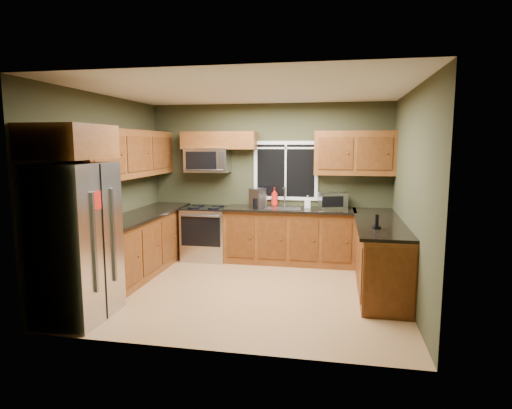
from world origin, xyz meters
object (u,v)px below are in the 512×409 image
(cordless_phone, at_px, (377,225))
(refrigerator, at_px, (75,242))
(toaster_oven, at_px, (333,200))
(soap_bottle_b, at_px, (307,202))
(soap_bottle_a, at_px, (275,197))
(paper_towel_roll, at_px, (327,201))
(kettle, at_px, (263,200))
(microwave, at_px, (208,160))
(coffee_maker, at_px, (257,199))
(range, at_px, (206,233))

(cordless_phone, bearing_deg, refrigerator, -160.34)
(toaster_oven, height_order, soap_bottle_b, toaster_oven)
(soap_bottle_a, relative_size, cordless_phone, 1.73)
(soap_bottle_a, distance_m, soap_bottle_b, 0.60)
(paper_towel_roll, bearing_deg, refrigerator, -133.82)
(paper_towel_roll, bearing_deg, toaster_oven, 18.45)
(kettle, distance_m, cordless_phone, 2.37)
(kettle, distance_m, paper_towel_roll, 1.09)
(microwave, distance_m, soap_bottle_b, 1.88)
(microwave, xyz_separation_m, kettle, (0.99, -0.08, -0.67))
(paper_towel_roll, distance_m, cordless_phone, 1.79)
(toaster_oven, relative_size, coffee_maker, 1.52)
(refrigerator, xyz_separation_m, toaster_oven, (2.86, 2.92, 0.17))
(coffee_maker, relative_size, cordless_phone, 1.79)
(range, xyz_separation_m, soap_bottle_a, (1.17, 0.23, 0.63))
(soap_bottle_a, xyz_separation_m, cordless_phone, (1.57, -1.78, -0.10))
(paper_towel_roll, height_order, soap_bottle_b, paper_towel_roll)
(coffee_maker, bearing_deg, cordless_phone, -39.38)
(soap_bottle_b, bearing_deg, paper_towel_roll, 4.14)
(refrigerator, bearing_deg, toaster_oven, 45.58)
(refrigerator, bearing_deg, microwave, 76.66)
(refrigerator, height_order, range, refrigerator)
(microwave, bearing_deg, refrigerator, -103.34)
(range, distance_m, paper_towel_roll, 2.17)
(kettle, relative_size, cordless_phone, 1.42)
(kettle, height_order, soap_bottle_a, soap_bottle_a)
(toaster_oven, relative_size, kettle, 1.92)
(range, xyz_separation_m, paper_towel_roll, (2.08, 0.12, 0.60))
(range, bearing_deg, coffee_maker, -3.39)
(refrigerator, height_order, microwave, microwave)
(toaster_oven, height_order, cordless_phone, toaster_oven)
(microwave, height_order, toaster_oven, microwave)
(toaster_oven, bearing_deg, kettle, -175.67)
(cordless_phone, bearing_deg, toaster_oven, 108.52)
(kettle, height_order, cordless_phone, kettle)
(toaster_oven, bearing_deg, soap_bottle_a, 175.21)
(soap_bottle_a, bearing_deg, refrigerator, -121.79)
(toaster_oven, bearing_deg, paper_towel_roll, -161.55)
(kettle, height_order, paper_towel_roll, paper_towel_roll)
(microwave, xyz_separation_m, soap_bottle_b, (1.75, -0.04, -0.68))
(microwave, distance_m, coffee_maker, 1.13)
(coffee_maker, bearing_deg, kettle, 57.99)
(coffee_maker, relative_size, soap_bottle_b, 1.57)
(toaster_oven, bearing_deg, cordless_phone, -71.48)
(microwave, relative_size, toaster_oven, 1.51)
(refrigerator, xyz_separation_m, cordless_phone, (3.43, 1.22, 0.10))
(microwave, bearing_deg, range, -89.98)
(refrigerator, distance_m, microwave, 3.10)
(soap_bottle_a, bearing_deg, cordless_phone, -48.60)
(toaster_oven, relative_size, soap_bottle_b, 2.38)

